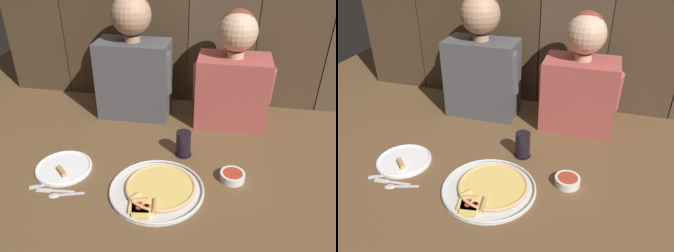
{
  "view_description": "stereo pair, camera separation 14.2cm",
  "coord_description": "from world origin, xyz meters",
  "views": [
    {
      "loc": [
        0.21,
        -1.1,
        0.9
      ],
      "look_at": [
        -0.0,
        0.1,
        0.18
      ],
      "focal_mm": 36.04,
      "sensor_mm": 36.0,
      "label": 1
    },
    {
      "loc": [
        0.35,
        -1.07,
        0.9
      ],
      "look_at": [
        -0.0,
        0.1,
        0.18
      ],
      "focal_mm": 36.04,
      "sensor_mm": 36.0,
      "label": 2
    }
  ],
  "objects": [
    {
      "name": "ground_plane",
      "position": [
        0.0,
        0.0,
        0.0
      ],
      "size": [
        3.2,
        3.2,
        0.0
      ],
      "primitive_type": "plane",
      "color": "brown"
    },
    {
      "name": "pizza_tray",
      "position": [
        -0.01,
        -0.11,
        0.01
      ],
      "size": [
        0.38,
        0.38,
        0.03
      ],
      "color": "silver",
      "rests_on": "ground"
    },
    {
      "name": "dinner_plate",
      "position": [
        -0.43,
        -0.04,
        0.01
      ],
      "size": [
        0.24,
        0.24,
        0.03
      ],
      "color": "white",
      "rests_on": "ground"
    },
    {
      "name": "drinking_glass",
      "position": [
        0.06,
        0.16,
        0.06
      ],
      "size": [
        0.08,
        0.08,
        0.12
      ],
      "color": "black",
      "rests_on": "ground"
    },
    {
      "name": "dipping_bowl",
      "position": [
        0.28,
        0.02,
        0.02
      ],
      "size": [
        0.1,
        0.1,
        0.03
      ],
      "color": "white",
      "rests_on": "ground"
    },
    {
      "name": "table_fork",
      "position": [
        -0.47,
        -0.15,
        0.0
      ],
      "size": [
        0.12,
        0.07,
        0.01
      ],
      "color": "silver",
      "rests_on": "ground"
    },
    {
      "name": "table_knife",
      "position": [
        -0.41,
        -0.18,
        0.0
      ],
      "size": [
        0.16,
        0.03,
        0.01
      ],
      "color": "silver",
      "rests_on": "ground"
    },
    {
      "name": "table_spoon",
      "position": [
        -0.38,
        -0.2,
        0.0
      ],
      "size": [
        0.14,
        0.06,
        0.01
      ],
      "color": "silver",
      "rests_on": "ground"
    },
    {
      "name": "diner_left",
      "position": [
        -0.26,
        0.51,
        0.31
      ],
      "size": [
        0.41,
        0.21,
        0.65
      ],
      "color": "#4C4C51",
      "rests_on": "ground"
    },
    {
      "name": "diner_right",
      "position": [
        0.26,
        0.51,
        0.27
      ],
      "size": [
        0.39,
        0.23,
        0.58
      ],
      "color": "#AD4C47",
      "rests_on": "ground"
    }
  ]
}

